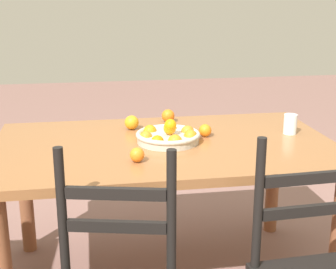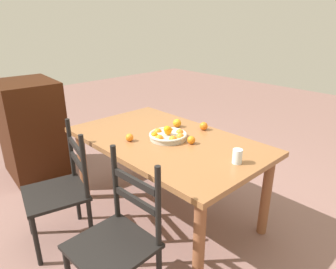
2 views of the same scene
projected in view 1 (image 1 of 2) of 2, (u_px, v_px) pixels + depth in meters
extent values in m
cube|color=#915C34|center=(165.00, 147.00, 2.45)|extent=(1.69, 1.02, 0.04)
cylinder|color=brown|center=(273.00, 178.00, 3.07)|extent=(0.08, 0.08, 0.72)
cylinder|color=brown|center=(25.00, 194.00, 2.83)|extent=(0.08, 0.08, 0.72)
cylinder|color=black|center=(62.00, 214.00, 1.78)|extent=(0.04, 0.04, 0.51)
cylinder|color=black|center=(171.00, 217.00, 1.75)|extent=(0.04, 0.04, 0.51)
cube|color=black|center=(117.00, 226.00, 1.78)|extent=(0.36, 0.11, 0.04)
cube|color=black|center=(116.00, 194.00, 1.74)|extent=(0.36, 0.11, 0.04)
cylinder|color=black|center=(258.00, 204.00, 1.84)|extent=(0.04, 0.04, 0.53)
cube|color=black|center=(306.00, 211.00, 1.90)|extent=(0.37, 0.04, 0.04)
cube|color=black|center=(309.00, 178.00, 1.86)|extent=(0.37, 0.04, 0.04)
cylinder|color=#BCB8A8|center=(168.00, 138.00, 2.44)|extent=(0.31, 0.31, 0.04)
torus|color=#BCB8A8|center=(168.00, 134.00, 2.44)|extent=(0.32, 0.32, 0.02)
sphere|color=orange|center=(146.00, 137.00, 2.41)|extent=(0.06, 0.06, 0.06)
sphere|color=orange|center=(157.00, 142.00, 2.34)|extent=(0.06, 0.06, 0.06)
sphere|color=orange|center=(175.00, 142.00, 2.33)|extent=(0.07, 0.07, 0.07)
sphere|color=orange|center=(190.00, 137.00, 2.42)|extent=(0.07, 0.07, 0.07)
sphere|color=orange|center=(188.00, 132.00, 2.49)|extent=(0.07, 0.07, 0.07)
sphere|color=orange|center=(171.00, 129.00, 2.55)|extent=(0.07, 0.07, 0.07)
sphere|color=orange|center=(150.00, 131.00, 2.50)|extent=(0.07, 0.07, 0.07)
sphere|color=orange|center=(170.00, 125.00, 2.41)|extent=(0.06, 0.06, 0.06)
sphere|color=orange|center=(170.00, 128.00, 2.43)|extent=(0.06, 0.06, 0.06)
sphere|color=orange|center=(137.00, 155.00, 2.16)|extent=(0.07, 0.07, 0.07)
sphere|color=orange|center=(168.00, 116.00, 2.82)|extent=(0.07, 0.07, 0.07)
sphere|color=orange|center=(205.00, 130.00, 2.53)|extent=(0.07, 0.07, 0.07)
sphere|color=orange|center=(132.00, 122.00, 2.67)|extent=(0.08, 0.08, 0.08)
cylinder|color=silver|center=(290.00, 124.00, 2.58)|extent=(0.07, 0.07, 0.10)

